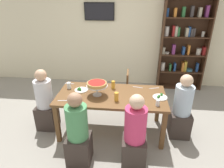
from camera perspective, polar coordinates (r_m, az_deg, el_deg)
The scene contains 23 objects.
ground_plane at distance 3.76m, azimuth -0.16°, elevation -13.04°, with size 12.00×12.00×0.00m, color gray.
rear_partition at distance 5.22m, azimuth 2.45°, elevation 15.01°, with size 8.00×0.12×2.80m, color beige.
dining_table at distance 3.39m, azimuth -0.17°, elevation -4.32°, with size 1.83×0.88×0.74m.
bookshelf at distance 5.24m, azimuth 19.80°, elevation 10.63°, with size 1.10×0.30×2.21m.
television at distance 5.13m, azimuth -3.68°, elevation 20.09°, with size 0.73×0.05×0.42m.
diner_head_east at distance 3.57m, azimuth 19.34°, elevation -7.27°, with size 0.34×0.34×1.15m.
diner_near_left at distance 2.93m, azimuth -9.77°, elevation -14.05°, with size 0.34×0.34×1.15m.
diner_head_west at distance 3.76m, azimuth -18.59°, elevation -5.45°, with size 0.34×0.34×1.15m.
diner_near_right at distance 2.86m, azimuth 6.55°, elevation -14.81°, with size 0.34×0.34×1.15m.
chair_far_right at distance 4.10m, azimuth 5.92°, elevation -1.60°, with size 0.40×0.40×0.87m.
deep_dish_pizza_stand at distance 3.26m, azimuth -4.37°, elevation -0.19°, with size 0.35×0.35×0.23m.
salad_plate_near_diner at distance 3.34m, azimuth 13.62°, elevation -3.61°, with size 0.24×0.24×0.06m.
salad_plate_far_diner at distance 3.52m, azimuth -8.97°, elevation -1.63°, with size 0.23×0.23×0.07m.
beer_glass_amber_tall at distance 3.53m, azimuth 0.35°, elevation -0.22°, with size 0.07×0.07×0.14m, color gold.
beer_glass_amber_short at distance 3.13m, azimuth 1.28°, elevation -3.69°, with size 0.07×0.07×0.15m, color gold.
water_glass_clear_near at distance 3.09m, azimuth 13.00°, elevation -5.28°, with size 0.06×0.06×0.10m, color white.
water_glass_clear_far at distance 3.62m, azimuth -12.29°, elevation -0.42°, with size 0.07×0.07×0.11m, color white.
water_glass_clear_spare at distance 3.07m, azimuth 7.23°, elevation -4.81°, with size 0.06×0.06×0.12m, color white.
cutlery_fork_near at distance 3.82m, azimuth -12.18°, elevation 0.12°, with size 0.18×0.02×0.01m, color silver.
cutlery_knife_near at distance 3.62m, azimuth 7.42°, elevation -0.93°, with size 0.18×0.02×0.01m, color silver.
cutlery_fork_far at distance 3.64m, azimuth 12.03°, elevation -1.19°, with size 0.18×0.02×0.01m, color silver.
cutlery_knife_far at distance 3.26m, azimuth -13.80°, elevation -4.66°, with size 0.18×0.02×0.01m, color silver.
cutlery_spare_fork at distance 3.60m, azimuth -3.39°, elevation -0.88°, with size 0.18×0.02×0.01m, color silver.
Camera 1 is at (0.31, -2.93, 2.33)m, focal length 31.79 mm.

